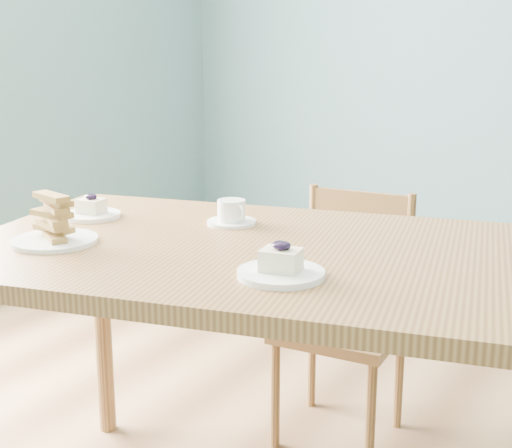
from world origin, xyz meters
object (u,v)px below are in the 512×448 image
object	(u,v)px
dining_chair	(345,315)
cheesecake_plate_near	(281,268)
cheesecake_plate_far	(92,211)
biscotti_plate	(54,226)
dining_table	(271,279)
coffee_cup	(232,214)

from	to	relation	value
dining_chair	cheesecake_plate_near	xyz separation A→B (m)	(0.21, -0.78, 0.41)
cheesecake_plate_far	biscotti_plate	xyz separation A→B (m)	(0.12, -0.24, 0.03)
dining_table	biscotti_plate	size ratio (longest dim) A/B	8.05
dining_chair	biscotti_plate	world-z (taller)	biscotti_plate
dining_chair	biscotti_plate	xyz separation A→B (m)	(-0.39, -0.85, 0.43)
cheesecake_plate_near	coffee_cup	distance (m)	0.47
dining_chair	coffee_cup	distance (m)	0.63
coffee_cup	biscotti_plate	xyz separation A→B (m)	(-0.26, -0.39, 0.01)
coffee_cup	dining_chair	bearing A→B (deg)	95.46
cheesecake_plate_far	cheesecake_plate_near	bearing A→B (deg)	-13.27
dining_table	dining_chair	distance (m)	0.68
dining_chair	cheesecake_plate_far	size ratio (longest dim) A/B	5.10
coffee_cup	biscotti_plate	bearing A→B (deg)	-102.41
dining_table	cheesecake_plate_far	bearing A→B (deg)	165.99
coffee_cup	biscotti_plate	distance (m)	0.47
biscotti_plate	dining_chair	bearing A→B (deg)	65.48
dining_chair	biscotti_plate	distance (m)	1.02
cheesecake_plate_far	coffee_cup	distance (m)	0.40
biscotti_plate	cheesecake_plate_far	bearing A→B (deg)	116.04
cheesecake_plate_near	cheesecake_plate_far	world-z (taller)	cheesecake_plate_near
dining_chair	coffee_cup	xyz separation A→B (m)	(-0.13, -0.46, 0.42)
biscotti_plate	dining_table	bearing A→B (deg)	28.07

